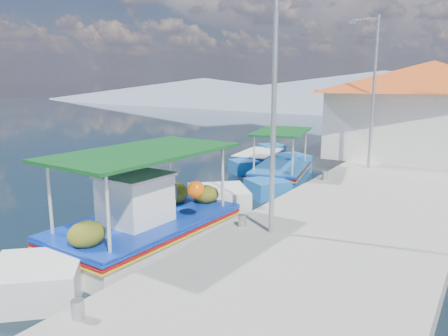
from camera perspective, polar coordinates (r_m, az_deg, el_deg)
The scene contains 9 objects.
ground at distance 11.99m, azimuth -18.89°, elevation -8.96°, with size 160.00×160.00×0.00m, color black.
quay at distance 13.80m, azimuth 18.48°, elevation -5.14°, with size 5.00×44.00×0.50m, color gray.
bollards at distance 13.63m, azimuth 9.22°, elevation -3.14°, with size 0.20×17.20×0.30m.
main_caique at distance 10.85m, azimuth -9.86°, elevation -7.74°, with size 2.61×8.25×2.72m.
caique_green_canopy at distance 17.54m, azimuth 7.60°, elevation -0.79°, with size 2.74×6.09×2.33m.
caique_blue_hull at distance 20.98m, azimuth 4.69°, elevation 1.09°, with size 2.08×5.39×0.97m.
harbor_building at distance 22.12m, azimuth 25.40°, elevation 7.12°, with size 10.49×10.49×4.40m.
lamp_post_near at distance 9.94m, azimuth 6.12°, elevation 10.19°, with size 1.21×0.14×6.00m.
lamp_post_far at distance 18.45m, azimuth 18.81°, elevation 10.29°, with size 1.21×0.14×6.00m.
Camera 1 is at (8.91, -6.91, 4.09)m, focal length 34.83 mm.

